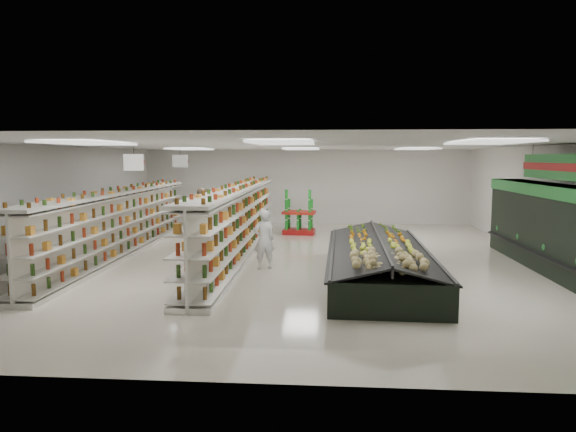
# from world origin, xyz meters

# --- Properties ---
(floor) EXTENTS (16.00, 16.00, 0.00)m
(floor) POSITION_xyz_m (0.00, 0.00, 0.00)
(floor) COLOR beige
(floor) RESTS_ON ground
(ceiling) EXTENTS (14.00, 16.00, 0.02)m
(ceiling) POSITION_xyz_m (0.00, 0.00, 3.20)
(ceiling) COLOR white
(ceiling) RESTS_ON wall_back
(wall_back) EXTENTS (14.00, 0.02, 3.20)m
(wall_back) POSITION_xyz_m (0.00, 8.00, 1.60)
(wall_back) COLOR silver
(wall_back) RESTS_ON floor
(wall_front) EXTENTS (14.00, 0.02, 3.20)m
(wall_front) POSITION_xyz_m (0.00, -8.00, 1.60)
(wall_front) COLOR silver
(wall_front) RESTS_ON floor
(wall_left) EXTENTS (0.02, 16.00, 3.20)m
(wall_left) POSITION_xyz_m (-7.00, 0.00, 1.60)
(wall_left) COLOR silver
(wall_left) RESTS_ON floor
(wall_right) EXTENTS (0.02, 16.00, 3.20)m
(wall_right) POSITION_xyz_m (7.00, 0.00, 1.60)
(wall_right) COLOR silver
(wall_right) RESTS_ON floor
(produce_wall_case) EXTENTS (0.93, 8.00, 2.20)m
(produce_wall_case) POSITION_xyz_m (6.53, -1.50, 1.24)
(produce_wall_case) COLOR black
(produce_wall_case) RESTS_ON floor
(aisle_sign_near) EXTENTS (0.52, 0.06, 0.75)m
(aisle_sign_near) POSITION_xyz_m (-3.80, -2.00, 2.75)
(aisle_sign_near) COLOR white
(aisle_sign_near) RESTS_ON ceiling
(aisle_sign_far) EXTENTS (0.52, 0.06, 0.75)m
(aisle_sign_far) POSITION_xyz_m (-3.80, 2.00, 2.75)
(aisle_sign_far) COLOR white
(aisle_sign_far) RESTS_ON ceiling
(hortifruti_banner) EXTENTS (0.12, 3.20, 0.95)m
(hortifruti_banner) POSITION_xyz_m (6.25, -1.50, 2.65)
(hortifruti_banner) COLOR #20782C
(hortifruti_banner) RESTS_ON ceiling
(gondola_left) EXTENTS (1.04, 10.99, 1.90)m
(gondola_left) POSITION_xyz_m (-5.16, 0.31, 0.87)
(gondola_left) COLOR white
(gondola_left) RESTS_ON floor
(gondola_center) EXTENTS (0.94, 11.57, 2.00)m
(gondola_center) POSITION_xyz_m (-1.69, 0.51, 0.92)
(gondola_center) COLOR white
(gondola_center) RESTS_ON floor
(produce_island) EXTENTS (2.60, 6.70, 0.99)m
(produce_island) POSITION_xyz_m (2.14, -2.04, 0.45)
(produce_island) COLOR black
(produce_island) RESTS_ON floor
(soda_endcap) EXTENTS (1.27, 0.93, 1.54)m
(soda_endcap) POSITION_xyz_m (-0.13, 4.84, 0.75)
(soda_endcap) COLOR #A21212
(soda_endcap) RESTS_ON floor
(shopper_main) EXTENTS (0.66, 0.57, 1.54)m
(shopper_main) POSITION_xyz_m (-0.72, -1.25, 0.77)
(shopper_main) COLOR white
(shopper_main) RESTS_ON floor
(shopper_background) EXTENTS (0.83, 1.02, 1.81)m
(shopper_background) POSITION_xyz_m (-3.41, 3.37, 0.91)
(shopper_background) COLOR #95815B
(shopper_background) RESTS_ON floor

